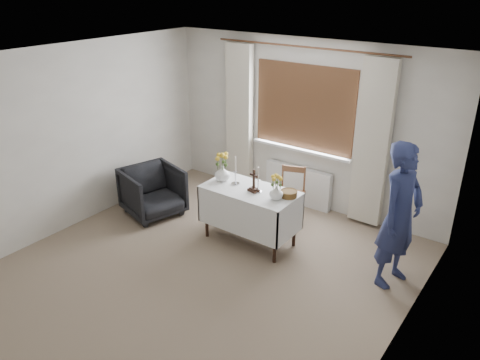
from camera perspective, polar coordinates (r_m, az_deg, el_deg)
name	(u,v)px	position (r m, az deg, el deg)	size (l,w,h in m)	color
ground	(196,277)	(5.69, -5.39, -11.64)	(5.00, 5.00, 0.00)	#84725B
altar_table	(250,216)	(6.16, 1.21, -4.38)	(1.24, 0.64, 0.76)	white
wooden_chair	(291,196)	(6.69, 6.22, -1.92)	(0.37, 0.37, 0.80)	#522C1C
armchair	(153,192)	(6.98, -10.57, -1.41)	(0.77, 0.80, 0.72)	black
person	(400,216)	(5.46, 18.90, -4.13)	(0.62, 0.41, 1.71)	navy
radiator	(298,185)	(7.28, 7.07, -0.64)	(1.10, 0.10, 0.60)	silver
wooden_cross	(254,181)	(5.88, 1.70, -0.08)	(0.14, 0.10, 0.30)	black
candlestick_left	(235,170)	(6.06, -0.57, 1.18)	(0.11, 0.11, 0.39)	silver
candlestick_right	(258,180)	(5.85, 2.24, 0.04)	(0.10, 0.10, 0.34)	silver
flower_vase_left	(222,173)	(6.21, -2.16, 0.83)	(0.20, 0.20, 0.21)	silver
flower_vase_right	(276,193)	(5.72, 4.44, -1.54)	(0.17, 0.17, 0.18)	silver
wicker_basket	(289,194)	(5.82, 5.96, -1.67)	(0.21, 0.21, 0.08)	brown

